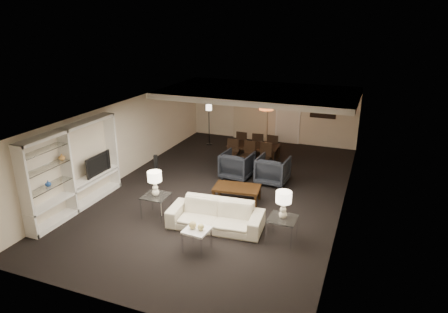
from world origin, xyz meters
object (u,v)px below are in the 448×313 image
coffee_table (237,194)px  table_lamp_left (155,184)px  vase_amber (62,157)px  dining_table (253,154)px  chair_fr (274,146)px  chair_nl (231,153)px  floor_speaker (156,170)px  table_lamp_right (283,205)px  marble_table (197,240)px  chair_nr (264,157)px  side_table_right (282,229)px  sofa (216,215)px  chair_fm (258,144)px  armchair_left (237,165)px  pendant_light (266,107)px  floor_lamp (209,125)px  television (95,164)px  armchair_right (273,170)px  chair_nm (248,155)px  side_table_left (156,206)px  vase_blue (48,183)px  chair_fl (243,143)px

coffee_table → table_lamp_left: bearing=-136.7°
table_lamp_left → vase_amber: vase_amber is taller
dining_table → chair_fr: bearing=45.2°
chair_nl → chair_fr: same height
coffee_table → floor_speaker: floor_speaker is taller
table_lamp_right → marble_table: 2.13m
coffee_table → table_lamp_right: bearing=-43.3°
dining_table → chair_nr: chair_nr is taller
table_lamp_right → chair_nl: table_lamp_right is taller
side_table_right → table_lamp_right: size_ratio=0.97×
sofa → chair_fm: 5.62m
coffee_table → chair_fm: chair_fm is taller
armchair_left → sofa: bearing=105.3°
pendant_light → chair_fm: size_ratio=0.55×
chair_nr → chair_fm: size_ratio=1.00×
chair_nr → dining_table: bearing=136.4°
coffee_table → side_table_right: size_ratio=2.00×
sofa → floor_lamp: 6.94m
armchair_left → pendant_light: bearing=-91.3°
table_lamp_left → vase_amber: 2.47m
television → armchair_right: bearing=-57.5°
chair_nm → chair_nr: (0.60, 0.00, 0.00)m
marble_table → dining_table: bearing=95.3°
coffee_table → dining_table: 3.38m
armchair_left → chair_nl: (-0.56, 0.99, 0.03)m
chair_nm → chair_nr: 0.60m
table_lamp_right → chair_nl: 5.18m
side_table_left → chair_nr: chair_nr is taller
floor_speaker → chair_nr: bearing=24.0°
chair_fm → sofa: bearing=87.9°
marble_table → chair_fr: size_ratio=0.57×
chair_nm → television: bearing=-124.1°
chair_nr → armchair_right: bearing=-56.5°
coffee_table → armchair_left: armchair_left is taller
floor_speaker → armchair_left: bearing=16.9°
floor_speaker → chair_fm: size_ratio=1.04×
table_lamp_right → marble_table: table_lamp_right is taller
armchair_right → table_lamp_left: bearing=58.5°
side_table_left → table_lamp_right: table_lamp_right is taller
armchair_right → vase_amber: bearing=45.2°
sofa → vase_blue: bearing=-166.2°
television → vase_blue: 1.77m
side_table_right → television: 5.68m
side_table_right → chair_nm: (-2.26, 4.29, 0.17)m
table_lamp_left → armchair_left: bearing=71.6°
side_table_left → chair_fl: chair_fl is taller
chair_nm → vase_amber: bearing=-116.9°
side_table_right → sofa: bearing=180.0°
armchair_left → chair_nm: bearing=-87.1°
vase_blue → vase_amber: 0.76m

